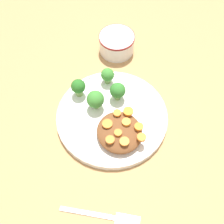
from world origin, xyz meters
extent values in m
plane|color=tan|center=(0.00, 0.00, 0.00)|extent=(4.00, 4.00, 0.00)
cylinder|color=white|center=(0.00, 0.00, 0.01)|extent=(0.28, 0.28, 0.02)
torus|color=white|center=(0.00, 0.00, 0.02)|extent=(0.28, 0.28, 0.01)
cylinder|color=silver|center=(0.22, -0.08, 0.03)|extent=(0.10, 0.10, 0.06)
cylinder|color=maroon|center=(0.22, -0.08, 0.05)|extent=(0.10, 0.10, 0.01)
cylinder|color=white|center=(0.22, -0.08, 0.05)|extent=(0.08, 0.08, 0.01)
ellipsoid|color=brown|center=(-0.06, 0.00, 0.03)|extent=(0.11, 0.11, 0.03)
cylinder|color=#759E51|center=(0.09, 0.06, 0.03)|extent=(0.02, 0.02, 0.02)
sphere|color=#286B23|center=(0.09, 0.06, 0.05)|extent=(0.04, 0.04, 0.04)
cylinder|color=#759E51|center=(0.05, -0.03, 0.03)|extent=(0.01, 0.01, 0.02)
sphere|color=#337A2D|center=(0.05, -0.03, 0.05)|extent=(0.04, 0.04, 0.04)
cylinder|color=#7FA85B|center=(0.04, 0.03, 0.03)|extent=(0.01, 0.01, 0.02)
sphere|color=#3D8433|center=(0.04, 0.03, 0.05)|extent=(0.04, 0.04, 0.04)
cylinder|color=#759E51|center=(0.10, -0.02, 0.03)|extent=(0.02, 0.02, 0.02)
sphere|color=#3D8433|center=(0.10, -0.02, 0.05)|extent=(0.04, 0.04, 0.04)
cylinder|color=orange|center=(-0.09, 0.00, 0.05)|extent=(0.02, 0.02, 0.00)
cylinder|color=orange|center=(-0.08, 0.03, 0.05)|extent=(0.02, 0.02, 0.01)
cylinder|color=orange|center=(-0.04, 0.02, 0.05)|extent=(0.02, 0.02, 0.00)
cylinder|color=orange|center=(-0.07, -0.04, 0.05)|extent=(0.02, 0.02, 0.01)
cylinder|color=orange|center=(-0.07, 0.01, 0.05)|extent=(0.02, 0.02, 0.01)
cylinder|color=orange|center=(-0.02, -0.03, 0.05)|extent=(0.02, 0.02, 0.01)
cylinder|color=orange|center=(-0.05, -0.02, 0.05)|extent=(0.02, 0.02, 0.01)
cylinder|color=orange|center=(-0.10, -0.04, 0.05)|extent=(0.02, 0.02, 0.01)
cylinder|color=orange|center=(-0.02, -0.01, 0.05)|extent=(0.02, 0.02, 0.01)
cube|color=silver|center=(-0.21, 0.12, 0.00)|extent=(0.07, 0.11, 0.01)
cube|color=silver|center=(-0.25, 0.04, 0.00)|extent=(0.05, 0.06, 0.01)
camera|label=1|loc=(-0.39, 0.12, 0.69)|focal=50.00mm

